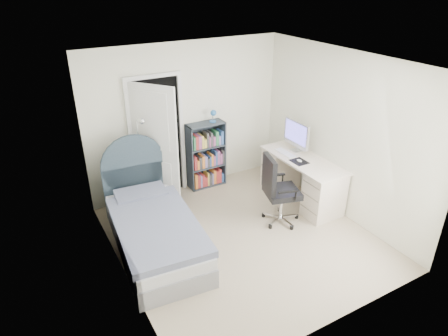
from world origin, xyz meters
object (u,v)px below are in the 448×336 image
floor_lamp (144,173)px  bookcase (207,157)px  bed (153,228)px  nightstand (133,187)px  office_chair (277,187)px  desk (301,177)px

floor_lamp → bookcase: size_ratio=1.11×
bed → floor_lamp: floor_lamp is taller
nightstand → office_chair: 2.26m
nightstand → office_chair: office_chair is taller
bed → floor_lamp: (0.24, 1.00, 0.33)m
bookcase → desk: (1.11, -1.22, -0.12)m
bed → bookcase: 1.91m
office_chair → floor_lamp: bearing=139.6°
desk → bookcase: bearing=132.4°
bed → nightstand: 1.09m
floor_lamp → desk: (2.32, -1.00, -0.21)m
nightstand → desk: size_ratio=0.37×
floor_lamp → office_chair: size_ratio=1.40×
bookcase → nightstand: bearing=-174.8°
bed → bookcase: size_ratio=1.60×
floor_lamp → office_chair: floor_lamp is taller
nightstand → floor_lamp: floor_lamp is taller
bed → office_chair: bed is taller
floor_lamp → office_chair: 2.07m
bed → floor_lamp: 1.08m
nightstand → bookcase: bearing=5.2°
bookcase → office_chair: size_ratio=1.26×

